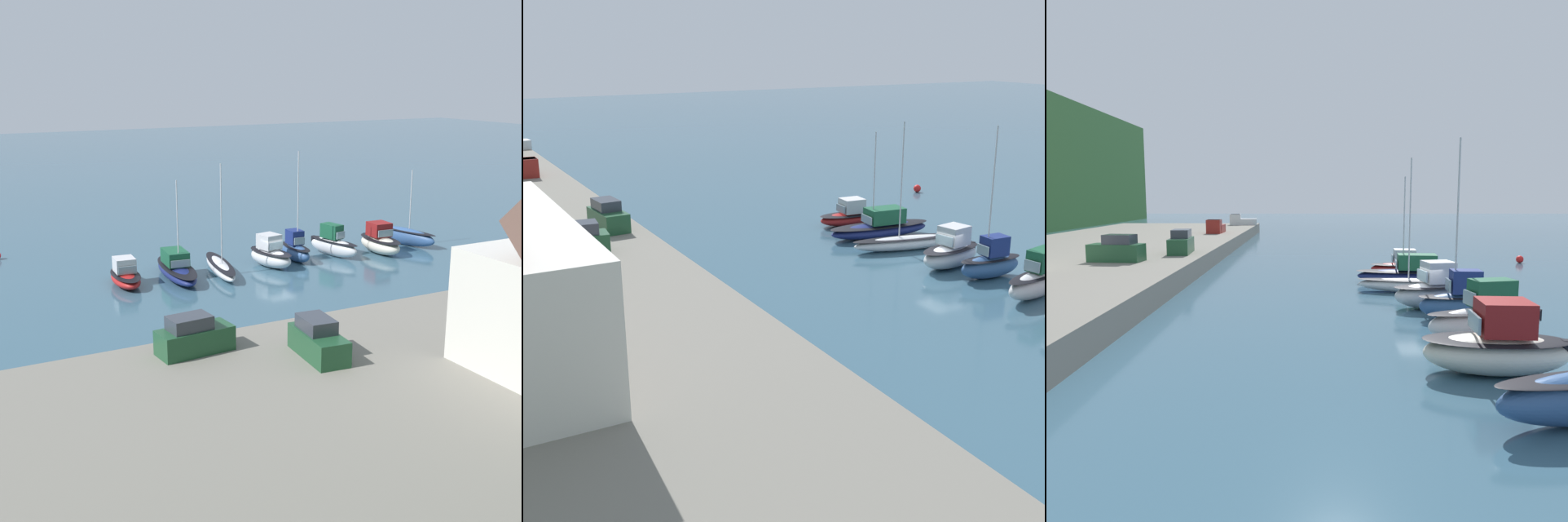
{
  "view_description": "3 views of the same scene",
  "coord_description": "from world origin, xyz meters",
  "views": [
    {
      "loc": [
        30.15,
        53.28,
        16.64
      ],
      "look_at": [
        4.21,
        4.52,
        2.24
      ],
      "focal_mm": 50.0,
      "sensor_mm": 36.0,
      "label": 1
    },
    {
      "loc": [
        -35.88,
        31.98,
        15.21
      ],
      "look_at": [
        2.43,
        10.95,
        1.64
      ],
      "focal_mm": 50.0,
      "sensor_mm": 36.0,
      "label": 2
    },
    {
      "loc": [
        -30.31,
        6.79,
        6.9
      ],
      "look_at": [
        2.21,
        6.86,
        2.67
      ],
      "focal_mm": 35.0,
      "sensor_mm": 36.0,
      "label": 3
    }
  ],
  "objects": [
    {
      "name": "parked_car_1",
      "position": [
        15.76,
        18.39,
        2.54
      ],
      "size": [
        4.33,
        2.14,
        2.16
      ],
      "rotation": [
        0.0,
        0.0,
        1.65
      ],
      "color": "#1E4C2D",
      "rests_on": "quay_promenade"
    },
    {
      "name": "moored_boat_2",
      "position": [
        -6.75,
        -1.67,
        1.1
      ],
      "size": [
        2.7,
        6.09,
        2.96
      ],
      "rotation": [
        0.0,
        0.0,
        0.2
      ],
      "color": "silver",
      "rests_on": "ground_plane"
    },
    {
      "name": "moored_boat_4",
      "position": [
        0.34,
        -0.95,
        1.08
      ],
      "size": [
        3.03,
        5.37,
        2.89
      ],
      "rotation": [
        0.0,
        0.0,
        0.18
      ],
      "color": "silver",
      "rests_on": "ground_plane"
    },
    {
      "name": "moored_boat_6",
      "position": [
        9.02,
        -1.35,
        0.84
      ],
      "size": [
        3.29,
        8.78,
        8.3
      ],
      "rotation": [
        0.0,
        0.0,
        -0.1
      ],
      "color": "navy",
      "rests_on": "ground_plane"
    },
    {
      "name": "moored_boat_3",
      "position": [
        -2.68,
        -1.7,
        1.07
      ],
      "size": [
        1.86,
        4.74,
        9.95
      ],
      "rotation": [
        0.0,
        0.0,
        -0.05
      ],
      "color": "#33568E",
      "rests_on": "ground_plane"
    },
    {
      "name": "parked_car_0",
      "position": [
        10.03,
        22.09,
        2.54
      ],
      "size": [
        2.22,
        4.36,
        2.16
      ],
      "rotation": [
        0.0,
        0.0,
        -0.1
      ],
      "color": "#1E4C2D",
      "rests_on": "quay_promenade"
    },
    {
      "name": "ground_plane",
      "position": [
        0.0,
        0.0,
        0.0
      ],
      "size": [
        320.0,
        320.0,
        0.0
      ],
      "primitive_type": "plane",
      "color": "#385B70"
    },
    {
      "name": "moored_boat_0",
      "position": [
        -15.55,
        -2.14,
        0.9
      ],
      "size": [
        3.07,
        7.5,
        7.48
      ],
      "rotation": [
        0.0,
        0.0,
        0.22
      ],
      "color": "#33568E",
      "rests_on": "ground_plane"
    },
    {
      "name": "moored_boat_5",
      "position": [
        5.21,
        -0.95,
        0.59
      ],
      "size": [
        3.27,
        8.71,
        9.46
      ],
      "rotation": [
        0.0,
        0.0,
        -0.2
      ],
      "color": "white",
      "rests_on": "ground_plane"
    },
    {
      "name": "moored_boat_7",
      "position": [
        13.42,
        -1.36,
        0.8
      ],
      "size": [
        2.62,
        5.5,
        2.24
      ],
      "rotation": [
        0.0,
        0.0,
        -0.08
      ],
      "color": "red",
      "rests_on": "ground_plane"
    },
    {
      "name": "moored_boat_1",
      "position": [
        -11.26,
        -0.5,
        1.08
      ],
      "size": [
        2.8,
        5.79,
        2.9
      ],
      "rotation": [
        0.0,
        0.0,
        -0.06
      ],
      "color": "white",
      "rests_on": "ground_plane"
    }
  ]
}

